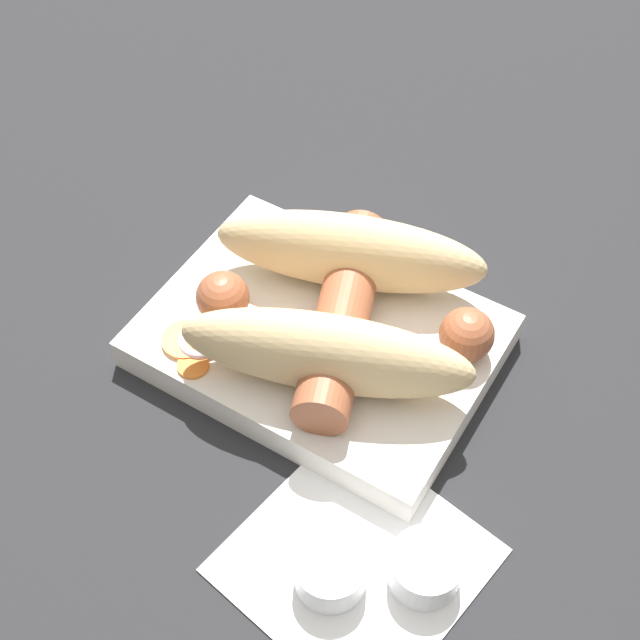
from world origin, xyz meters
name	(u,v)px	position (x,y,z in m)	size (l,w,h in m)	color
ground_plane	(320,351)	(0.00, 0.00, 0.00)	(3.00, 3.00, 0.00)	#232326
food_tray	(320,341)	(0.00, 0.00, 0.01)	(0.22, 0.16, 0.02)	silver
bread_roll	(339,300)	(-0.01, -0.01, 0.05)	(0.22, 0.18, 0.06)	#DBBC84
sausage	(343,316)	(-0.01, -0.01, 0.04)	(0.19, 0.16, 0.04)	#9E5638
pickled_veggies	(204,341)	(0.06, 0.05, 0.03)	(0.07, 0.07, 0.01)	#F99E4C
napkin	(355,560)	(-0.10, 0.12, 0.00)	(0.15, 0.15, 0.00)	white
condiment_cup_near	(330,573)	(-0.09, 0.14, 0.01)	(0.04, 0.04, 0.03)	silver
condiment_cup_far	(425,570)	(-0.13, 0.11, 0.01)	(0.04, 0.04, 0.03)	silver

